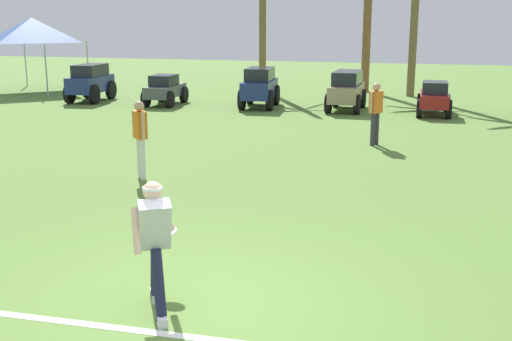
% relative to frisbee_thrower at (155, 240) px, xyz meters
% --- Properties ---
extents(ground_plane, '(80.00, 80.00, 0.00)m').
position_rel_frisbee_thrower_xyz_m(ground_plane, '(0.38, 0.17, -0.80)').
color(ground_plane, '#5A7F37').
extents(field_line_paint, '(24.43, 0.90, 0.01)m').
position_rel_frisbee_thrower_xyz_m(field_line_paint, '(0.38, -0.53, -0.80)').
color(field_line_paint, white).
rests_on(field_line_paint, ground_plane).
extents(frisbee_thrower, '(0.56, 1.07, 1.43)m').
position_rel_frisbee_thrower_xyz_m(frisbee_thrower, '(0.00, 0.00, 0.00)').
color(frisbee_thrower, '#191E38').
rests_on(frisbee_thrower, ground_plane).
extents(frisbee_in_flight, '(0.37, 0.37, 0.10)m').
position_rel_frisbee_thrower_xyz_m(frisbee_in_flight, '(-0.18, 0.69, -0.16)').
color(frisbee_in_flight, white).
extents(teammate_near_sideline, '(0.39, 0.41, 1.56)m').
position_rel_frisbee_thrower_xyz_m(teammate_near_sideline, '(-2.74, 5.31, 0.14)').
color(teammate_near_sideline, silver).
rests_on(teammate_near_sideline, ground_plane).
extents(teammate_midfield, '(0.34, 0.47, 1.56)m').
position_rel_frisbee_thrower_xyz_m(teammate_midfield, '(1.37, 10.08, 0.14)').
color(teammate_midfield, '#33333D').
rests_on(teammate_midfield, ground_plane).
extents(parked_car_slot_a, '(1.36, 2.43, 1.40)m').
position_rel_frisbee_thrower_xyz_m(parked_car_slot_a, '(-9.98, 15.93, -0.06)').
color(parked_car_slot_a, navy).
rests_on(parked_car_slot_a, ground_plane).
extents(parked_car_slot_b, '(1.19, 2.24, 1.10)m').
position_rel_frisbee_thrower_xyz_m(parked_car_slot_b, '(-6.81, 15.73, -0.24)').
color(parked_car_slot_b, '#474C51').
rests_on(parked_car_slot_b, ground_plane).
extents(parked_car_slot_c, '(1.38, 2.44, 1.40)m').
position_rel_frisbee_thrower_xyz_m(parked_car_slot_c, '(-3.29, 16.04, -0.06)').
color(parked_car_slot_c, navy).
rests_on(parked_car_slot_c, ground_plane).
extents(parked_car_slot_d, '(1.15, 2.40, 1.34)m').
position_rel_frisbee_thrower_xyz_m(parked_car_slot_d, '(-0.20, 16.15, -0.08)').
color(parked_car_slot_d, '#998466').
rests_on(parked_car_slot_d, ground_plane).
extents(parked_car_slot_e, '(1.14, 2.22, 1.10)m').
position_rel_frisbee_thrower_xyz_m(parked_car_slot_e, '(2.73, 15.84, -0.24)').
color(parked_car_slot_e, maroon).
rests_on(parked_car_slot_e, ground_plane).
extents(palm_tree_far_left, '(3.59, 3.71, 6.21)m').
position_rel_frisbee_thrower_xyz_m(palm_tree_far_left, '(-4.59, 21.25, 2.94)').
color(palm_tree_far_left, brown).
rests_on(palm_tree_far_left, ground_plane).
extents(palm_tree_left_of_centre, '(3.65, 3.26, 6.03)m').
position_rel_frisbee_thrower_xyz_m(palm_tree_left_of_centre, '(-0.25, 22.26, 2.82)').
color(palm_tree_left_of_centre, brown).
rests_on(palm_tree_left_of_centre, ground_plane).
extents(event_tent, '(3.41, 3.41, 3.13)m').
position_rel_frisbee_thrower_xyz_m(event_tent, '(-14.08, 18.41, 1.81)').
color(event_tent, '#B2B5BA').
rests_on(event_tent, ground_plane).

